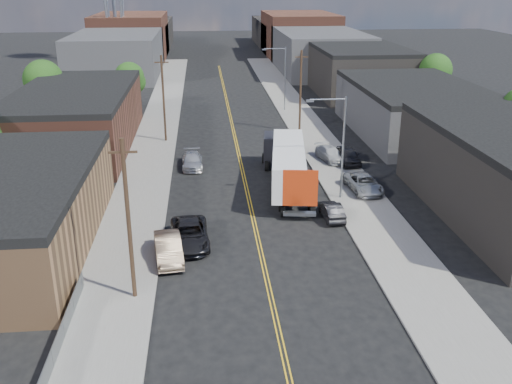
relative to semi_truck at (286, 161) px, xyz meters
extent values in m
plane|color=black|center=(-3.64, 31.41, -2.40)|extent=(260.00, 260.00, 0.00)
cube|color=gold|center=(-3.64, 16.41, -2.40)|extent=(0.32, 120.00, 0.01)
cube|color=slate|center=(-13.14, 16.41, -2.33)|extent=(5.00, 140.00, 0.15)
cube|color=slate|center=(5.86, 16.41, -2.33)|extent=(5.00, 140.00, 0.15)
cube|color=brown|center=(-21.64, -10.59, 0.10)|extent=(12.00, 22.00, 5.00)
cube|color=#542D21|center=(-21.64, 15.41, 0.60)|extent=(12.00, 26.00, 6.00)
cube|color=black|center=(-21.64, 15.41, 3.90)|extent=(12.00, 26.00, 0.60)
cube|color=navy|center=(11.56, -8.59, 1.20)|extent=(0.30, 20.00, 0.80)
cube|color=#323235|center=(18.36, 17.41, 0.35)|extent=(14.00, 24.00, 5.50)
cube|color=black|center=(18.36, 17.41, 3.40)|extent=(14.00, 24.00, 0.60)
cube|color=black|center=(18.36, 43.41, 1.10)|extent=(14.00, 22.00, 7.00)
cube|color=black|center=(18.36, 43.41, 4.90)|extent=(14.00, 22.00, 0.60)
cube|color=#323235|center=(-23.64, 66.41, 1.60)|extent=(16.00, 30.00, 8.00)
cube|color=#323235|center=(16.36, 66.41, 1.60)|extent=(16.00, 30.00, 8.00)
cube|color=#542D21|center=(-23.64, 91.41, 2.60)|extent=(16.00, 26.00, 10.00)
cube|color=#542D21|center=(16.36, 91.41, 2.60)|extent=(16.00, 26.00, 10.00)
cube|color=black|center=(-23.64, 111.41, 1.10)|extent=(16.00, 40.00, 7.00)
cube|color=black|center=(16.36, 111.41, 1.10)|extent=(16.00, 40.00, 7.00)
cylinder|color=gray|center=(4.36, -3.59, 2.10)|extent=(0.18, 0.18, 9.00)
cylinder|color=gray|center=(2.86, -3.59, 6.40)|extent=(3.00, 0.12, 0.12)
cube|color=gray|center=(1.36, -3.59, 6.30)|extent=(0.60, 0.25, 0.18)
cylinder|color=gray|center=(4.36, 31.41, 2.10)|extent=(0.18, 0.18, 9.00)
cylinder|color=gray|center=(2.86, 31.41, 6.40)|extent=(3.00, 0.12, 0.12)
cube|color=gray|center=(1.36, 31.41, 6.30)|extent=(0.60, 0.25, 0.18)
cylinder|color=black|center=(-11.84, -18.59, 2.60)|extent=(0.26, 0.26, 10.00)
cube|color=black|center=(-11.84, -18.59, 6.80)|extent=(1.60, 0.12, 0.12)
cylinder|color=black|center=(-11.84, 16.41, 2.60)|extent=(0.26, 0.26, 10.00)
cube|color=black|center=(-11.84, 16.41, 6.80)|extent=(1.60, 0.12, 0.12)
cylinder|color=black|center=(4.56, 19.41, 2.60)|extent=(0.26, 0.26, 10.00)
cube|color=black|center=(4.56, 19.41, 6.80)|extent=(1.60, 0.12, 0.12)
cube|color=slate|center=(-15.14, -25.09, -1.80)|extent=(0.02, 16.00, 1.20)
cube|color=slate|center=(-15.14, -25.09, -1.20)|extent=(0.05, 16.00, 0.05)
cylinder|color=black|center=(-27.64, 26.41, -0.15)|extent=(0.36, 0.36, 4.50)
sphere|color=#16340E|center=(-27.64, 26.41, 3.45)|extent=(5.04, 5.04, 5.04)
sphere|color=#16340E|center=(-27.04, 26.71, 2.55)|extent=(3.96, 3.96, 3.96)
sphere|color=#16340E|center=(-28.14, 26.01, 2.82)|extent=(3.60, 3.60, 3.60)
cylinder|color=black|center=(-17.64, 33.41, -0.53)|extent=(0.36, 0.36, 3.75)
sphere|color=#16340E|center=(-17.64, 33.41, 2.47)|extent=(4.20, 4.20, 4.20)
sphere|color=#16340E|center=(-17.04, 33.71, 1.72)|extent=(3.30, 3.30, 3.30)
sphere|color=#16340E|center=(-18.14, 33.01, 1.95)|extent=(3.00, 3.00, 3.00)
cylinder|color=black|center=(26.36, 31.41, -0.28)|extent=(0.36, 0.36, 4.25)
sphere|color=#16340E|center=(26.36, 31.41, 3.12)|extent=(4.76, 4.76, 4.76)
sphere|color=#16340E|center=(26.96, 31.71, 2.27)|extent=(3.74, 3.74, 3.74)
sphere|color=#16340E|center=(25.86, 31.01, 2.53)|extent=(3.40, 3.40, 3.40)
cube|color=silver|center=(0.00, -1.62, 0.33)|extent=(4.43, 12.88, 2.95)
cube|color=#AA2C0D|center=(0.00, -7.94, 0.33)|extent=(2.75, 0.49, 2.97)
cube|color=gray|center=(0.00, -7.94, -1.82)|extent=(2.66, 0.95, 0.25)
cube|color=black|center=(0.00, 6.16, -0.77)|extent=(3.06, 3.69, 3.26)
cylinder|color=black|center=(0.00, -6.54, -1.88)|extent=(2.85, 1.41, 1.05)
cylinder|color=black|center=(0.00, 6.16, -1.88)|extent=(2.75, 1.40, 1.05)
imported|color=#866F58|center=(-10.04, -13.74, -1.58)|extent=(2.36, 5.19, 1.65)
imported|color=black|center=(-8.64, -11.50, -1.59)|extent=(3.04, 6.02, 1.63)
imported|color=#A8AAAD|center=(-8.64, 6.42, -1.68)|extent=(2.14, 5.02, 1.44)
imported|color=black|center=(2.61, -7.77, -1.74)|extent=(1.58, 4.07, 1.32)
imported|color=#A1A4A6|center=(6.75, -2.31, -1.52)|extent=(2.88, 5.46, 1.46)
imported|color=silver|center=(5.76, 7.03, -1.56)|extent=(2.94, 5.05, 1.38)
imported|color=black|center=(7.36, 5.86, -1.43)|extent=(1.97, 4.86, 1.65)
camera|label=1|loc=(-7.35, -49.14, 15.84)|focal=40.00mm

